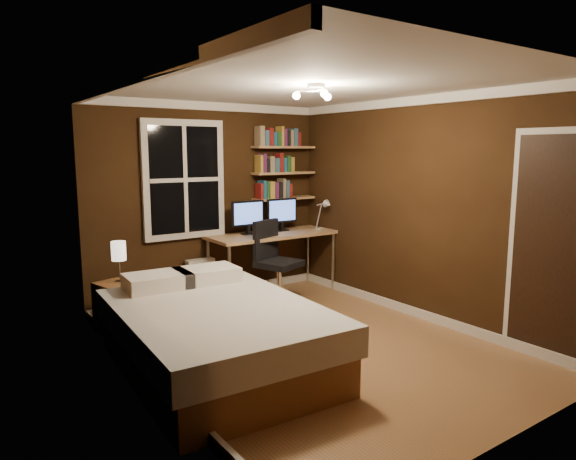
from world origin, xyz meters
TOP-DOWN VIEW (x-y plane):
  - floor at (0.00, 0.00)m, footprint 4.20×4.20m
  - wall_back at (0.00, 2.10)m, footprint 3.20×0.04m
  - wall_left at (-1.60, 0.00)m, footprint 0.04×4.20m
  - wall_right at (1.60, 0.00)m, footprint 0.04×4.20m
  - ceiling at (0.00, 0.00)m, footprint 3.20×4.20m
  - window at (-0.35, 2.06)m, footprint 1.06×0.06m
  - door at (1.59, -1.55)m, footprint 0.03×0.82m
  - ceiling_fixture at (0.00, -0.10)m, footprint 0.44×0.44m
  - bookshelf_lower at (1.08, 1.98)m, footprint 0.92×0.22m
  - books_row_lower at (1.08, 1.98)m, footprint 0.54×0.16m
  - bookshelf_middle at (1.08, 1.98)m, footprint 0.92×0.22m
  - books_row_middle at (1.08, 1.98)m, footprint 0.54×0.16m
  - bookshelf_upper at (1.08, 1.98)m, footprint 0.92×0.22m
  - books_row_upper at (1.08, 1.98)m, footprint 0.66×0.16m
  - bed at (-1.00, 0.01)m, footprint 1.68×2.25m
  - nightstand at (-1.37, 1.45)m, footprint 0.52×0.52m
  - bedside_lamp at (-1.37, 1.45)m, footprint 0.15×0.15m
  - radiator at (-0.20, 2.00)m, footprint 0.36×0.13m
  - desk at (0.75, 1.75)m, footprint 1.74×0.65m
  - monitor_left at (0.42, 1.84)m, footprint 0.47×0.12m
  - monitor_right at (0.95, 1.84)m, footprint 0.47×0.12m
  - desk_lamp at (1.48, 1.61)m, footprint 0.14×0.32m
  - office_chair at (0.53, 1.35)m, footprint 0.60×0.60m

SIDE VIEW (x-z plane):
  - floor at x=0.00m, z-range 0.00..0.00m
  - nightstand at x=-1.37m, z-range 0.00..0.54m
  - radiator at x=-0.20m, z-range 0.00..0.55m
  - bed at x=-1.00m, z-range -0.05..0.68m
  - office_chair at x=0.53m, z-range -0.12..0.93m
  - bedside_lamp at x=-1.37m, z-range 0.54..0.97m
  - desk at x=0.75m, z-range 0.35..1.18m
  - door at x=1.59m, z-range 0.00..2.05m
  - desk_lamp at x=1.48m, z-range 0.83..1.27m
  - monitor_left at x=0.42m, z-range 0.83..1.27m
  - monitor_right at x=0.95m, z-range 0.83..1.27m
  - wall_back at x=0.00m, z-range 0.00..2.50m
  - wall_left at x=-1.60m, z-range 0.00..2.50m
  - wall_right at x=1.60m, z-range 0.00..2.50m
  - bookshelf_lower at x=1.08m, z-range 1.24..1.26m
  - books_row_lower at x=1.08m, z-range 1.26..1.49m
  - window at x=-0.35m, z-range 0.82..2.28m
  - bookshelf_middle at x=1.08m, z-range 1.59..1.61m
  - books_row_middle at x=1.08m, z-range 1.61..1.84m
  - bookshelf_upper at x=1.08m, z-range 1.94..1.96m
  - books_row_upper at x=1.08m, z-range 1.96..2.20m
  - ceiling_fixture at x=0.00m, z-range 2.31..2.49m
  - ceiling at x=0.00m, z-range 2.49..2.51m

